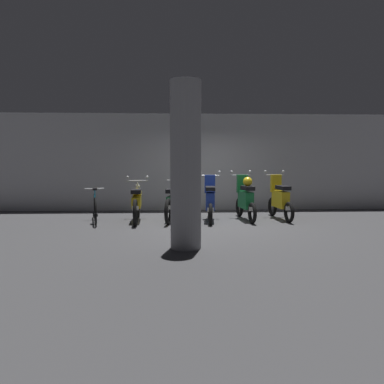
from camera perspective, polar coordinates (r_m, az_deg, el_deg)
ground_plane at (r=9.24m, az=3.04°, el=-4.88°), size 80.00×80.00×0.00m
back_wall at (r=11.65m, az=1.82°, el=4.61°), size 16.00×0.30×2.99m
motorbike_slot_0 at (r=9.62m, az=-8.53°, el=-1.57°), size 0.59×1.95×1.15m
motorbike_slot_1 at (r=9.67m, az=-2.84°, el=-1.49°), size 0.61×1.93×1.03m
motorbike_slot_2 at (r=9.62m, az=2.80°, el=-1.30°), size 0.59×1.68×1.29m
motorbike_slot_3 at (r=9.82m, az=8.23°, el=-0.98°), size 0.59×1.68×1.29m
motorbike_slot_4 at (r=10.13m, az=13.40°, el=-1.11°), size 0.59×1.68×1.29m
bicycle at (r=9.75m, az=-14.73°, el=-2.37°), size 0.55×1.69×0.89m
support_pillar at (r=6.59m, az=-0.97°, el=4.08°), size 0.55×0.55×2.99m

